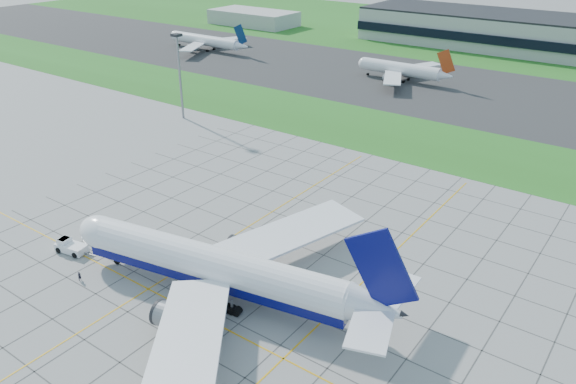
# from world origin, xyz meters

# --- Properties ---
(ground) EXTENTS (1400.00, 1400.00, 0.00)m
(ground) POSITION_xyz_m (0.00, 0.00, 0.00)
(ground) COLOR gray
(ground) RESTS_ON ground
(grass_median) EXTENTS (700.00, 35.00, 0.04)m
(grass_median) POSITION_xyz_m (0.00, 90.00, 0.02)
(grass_median) COLOR #24601B
(grass_median) RESTS_ON ground
(asphalt_taxiway) EXTENTS (700.00, 75.00, 0.04)m
(asphalt_taxiway) POSITION_xyz_m (0.00, 145.00, 0.03)
(asphalt_taxiway) COLOR #383838
(asphalt_taxiway) RESTS_ON ground
(grass_far) EXTENTS (700.00, 145.00, 0.04)m
(grass_far) POSITION_xyz_m (0.00, 255.00, 0.02)
(grass_far) COLOR #24601B
(grass_far) RESTS_ON ground
(apron_markings) EXTENTS (120.00, 130.00, 0.03)m
(apron_markings) POSITION_xyz_m (0.43, 11.09, 0.02)
(apron_markings) COLOR #474744
(apron_markings) RESTS_ON ground
(service_block) EXTENTS (50.00, 25.00, 8.00)m
(service_block) POSITION_xyz_m (-160.00, 210.00, 4.00)
(service_block) COLOR #B7B7B2
(service_block) RESTS_ON ground
(light_mast) EXTENTS (2.50, 2.50, 25.60)m
(light_mast) POSITION_xyz_m (-70.00, 65.00, 16.18)
(light_mast) COLOR gray
(light_mast) RESTS_ON ground
(airliner) EXTENTS (60.42, 60.68, 19.17)m
(airliner) POSITION_xyz_m (0.40, 3.76, 5.24)
(airliner) COLOR white
(airliner) RESTS_ON ground
(pushback_tug) EXTENTS (8.87, 3.95, 2.43)m
(pushback_tug) POSITION_xyz_m (-30.69, -2.43, 1.08)
(pushback_tug) COLOR white
(pushback_tug) RESTS_ON ground
(crew_near) EXTENTS (0.49, 0.66, 1.65)m
(crew_near) POSITION_xyz_m (-21.32, -7.13, 0.83)
(crew_near) COLOR black
(crew_near) RESTS_ON ground
(distant_jet_0) EXTENTS (45.22, 42.66, 14.08)m
(distant_jet_0) POSITION_xyz_m (-133.37, 142.23, 4.49)
(distant_jet_0) COLOR white
(distant_jet_0) RESTS_ON ground
(distant_jet_1) EXTENTS (36.55, 42.66, 14.08)m
(distant_jet_1) POSITION_xyz_m (-34.91, 145.27, 4.48)
(distant_jet_1) COLOR white
(distant_jet_1) RESTS_ON ground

